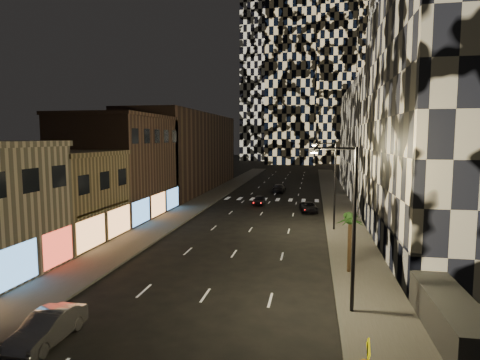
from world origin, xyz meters
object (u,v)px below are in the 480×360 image
at_px(streetlight_far, 333,179).
at_px(car_silver_parked, 47,328).
at_px(car_dark_rightlane, 309,207).
at_px(streetlight_near, 350,217).
at_px(ped_sign, 368,360).
at_px(palm_tree, 350,223).
at_px(car_dark_midlane, 259,200).
at_px(car_dark_oncoming, 279,188).

height_order(streetlight_far, car_silver_parked, streetlight_far).
bearing_deg(streetlight_far, car_silver_parked, -118.70).
height_order(streetlight_far, car_dark_rightlane, streetlight_far).
distance_m(streetlight_near, ped_sign, 8.72).
bearing_deg(palm_tree, car_silver_parked, -139.74).
bearing_deg(car_silver_parked, car_dark_midlane, 83.73).
bearing_deg(streetlight_far, car_dark_oncoming, 105.42).
xyz_separation_m(streetlight_far, car_dark_oncoming, (-7.85, 28.49, -4.61)).
relative_size(streetlight_far, car_dark_midlane, 2.26).
bearing_deg(car_dark_oncoming, palm_tree, 102.50).
distance_m(streetlight_near, car_silver_parked, 16.00).
height_order(car_dark_rightlane, ped_sign, ped_sign).
xyz_separation_m(streetlight_near, palm_tree, (0.65, 6.68, -1.71)).
bearing_deg(streetlight_near, car_dark_rightlane, 94.64).
xyz_separation_m(car_dark_midlane, car_dark_oncoming, (1.69, 13.97, 0.07)).
distance_m(streetlight_far, ped_sign, 28.20).
distance_m(streetlight_near, car_dark_rightlane, 30.78).
bearing_deg(streetlight_near, car_silver_parked, -157.53).
xyz_separation_m(car_silver_parked, car_dark_oncoming, (6.30, 54.34, 0.01)).
relative_size(car_dark_midlane, palm_tree, 0.94).
distance_m(car_dark_midlane, car_dark_oncoming, 14.07).
height_order(car_silver_parked, ped_sign, ped_sign).
distance_m(streetlight_far, car_dark_rightlane, 11.61).
height_order(streetlight_near, ped_sign, streetlight_near).
relative_size(streetlight_far, car_silver_parked, 2.03).
distance_m(streetlight_near, car_dark_midlane, 36.12).
bearing_deg(car_dark_midlane, streetlight_far, -57.84).
xyz_separation_m(streetlight_far, car_dark_midlane, (-9.54, 14.52, -4.68)).
distance_m(streetlight_far, palm_tree, 13.44).
bearing_deg(car_dark_rightlane, streetlight_far, -83.41).
height_order(car_dark_oncoming, ped_sign, ped_sign).
relative_size(car_dark_midlane, car_dark_rightlane, 0.88).
distance_m(car_silver_parked, car_dark_oncoming, 54.70).
distance_m(streetlight_far, car_silver_parked, 29.84).
distance_m(car_dark_midlane, ped_sign, 43.58).
height_order(car_dark_midlane, ped_sign, ped_sign).
bearing_deg(car_dark_rightlane, car_dark_oncoming, 99.72).
relative_size(streetlight_near, streetlight_far, 1.00).
distance_m(streetlight_near, streetlight_far, 20.00).
xyz_separation_m(streetlight_near, streetlight_far, (0.00, 20.00, 0.00)).
height_order(streetlight_far, car_dark_oncoming, streetlight_far).
xyz_separation_m(streetlight_near, car_dark_rightlane, (-2.46, 30.32, -4.72)).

